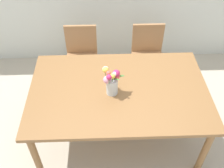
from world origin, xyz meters
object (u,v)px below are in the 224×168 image
chair_left (82,54)px  chair_right (148,53)px  dining_table (119,94)px  flower_vase (111,81)px

chair_left → chair_right: size_ratio=1.00×
dining_table → flower_vase: (-0.08, -0.04, 0.23)m
dining_table → chair_right: bearing=64.3°
chair_left → flower_vase: 1.12m
chair_left → chair_right: bearing=-180.0°
dining_table → chair_right: chair_right is taller
chair_left → flower_vase: size_ratio=3.10×
chair_right → flower_vase: size_ratio=3.10×
chair_right → chair_left: bearing=0.0°
dining_table → chair_left: (-0.45, 0.94, -0.18)m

